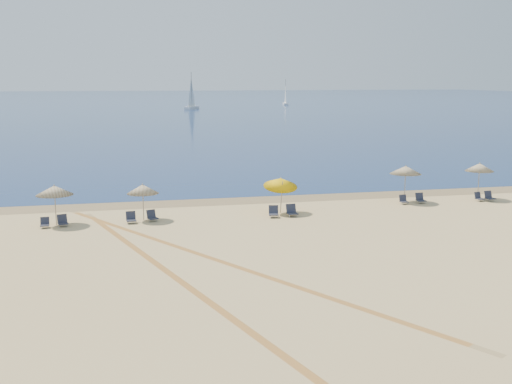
{
  "coord_description": "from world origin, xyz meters",
  "views": [
    {
      "loc": [
        -8.05,
        -17.39,
        8.39
      ],
      "look_at": [
        0.0,
        20.0,
        1.3
      ],
      "focal_mm": 42.98,
      "sensor_mm": 36.0,
      "label": 1
    }
  ],
  "objects_px": {
    "umbrella_2": "(143,189)",
    "umbrella_4": "(406,170)",
    "chair_1": "(45,223)",
    "umbrella_1": "(54,190)",
    "chair_5": "(274,212)",
    "chair_7": "(404,200)",
    "umbrella_5": "(480,167)",
    "sailboat_0": "(192,98)",
    "chair_10": "(489,197)",
    "chair_4": "(152,216)",
    "sailboat_1": "(285,97)",
    "umbrella_3": "(281,182)",
    "chair_3": "(131,218)",
    "chair_2": "(63,221)",
    "chair_6": "(292,211)",
    "chair_9": "(479,197)",
    "chair_8": "(420,199)"
  },
  "relations": [
    {
      "from": "chair_1",
      "to": "umbrella_1",
      "type": "bearing_deg",
      "value": 41.46
    },
    {
      "from": "chair_3",
      "to": "sailboat_1",
      "type": "height_order",
      "value": "sailboat_1"
    },
    {
      "from": "umbrella_1",
      "to": "chair_3",
      "type": "bearing_deg",
      "value": -5.67
    },
    {
      "from": "chair_5",
      "to": "chair_7",
      "type": "relative_size",
      "value": 1.28
    },
    {
      "from": "sailboat_1",
      "to": "umbrella_3",
      "type": "bearing_deg",
      "value": -95.56
    },
    {
      "from": "umbrella_5",
      "to": "chair_10",
      "type": "height_order",
      "value": "umbrella_5"
    },
    {
      "from": "chair_4",
      "to": "chair_6",
      "type": "relative_size",
      "value": 1.05
    },
    {
      "from": "chair_1",
      "to": "sailboat_0",
      "type": "xyz_separation_m",
      "value": [
        23.31,
        136.08,
        2.81
      ]
    },
    {
      "from": "chair_3",
      "to": "umbrella_4",
      "type": "bearing_deg",
      "value": 2.58
    },
    {
      "from": "chair_9",
      "to": "sailboat_0",
      "type": "xyz_separation_m",
      "value": [
        -5.34,
        134.27,
        2.8
      ]
    },
    {
      "from": "umbrella_4",
      "to": "chair_3",
      "type": "xyz_separation_m",
      "value": [
        -18.56,
        -2.41,
        -1.94
      ]
    },
    {
      "from": "chair_3",
      "to": "chair_10",
      "type": "relative_size",
      "value": 0.98
    },
    {
      "from": "umbrella_5",
      "to": "chair_6",
      "type": "bearing_deg",
      "value": -170.03
    },
    {
      "from": "umbrella_4",
      "to": "umbrella_1",
      "type": "bearing_deg",
      "value": -175.04
    },
    {
      "from": "umbrella_5",
      "to": "chair_3",
      "type": "height_order",
      "value": "umbrella_5"
    },
    {
      "from": "chair_6",
      "to": "sailboat_0",
      "type": "distance_m",
      "value": 136.49
    },
    {
      "from": "chair_2",
      "to": "chair_8",
      "type": "xyz_separation_m",
      "value": [
        23.37,
        1.85,
        0.0
      ]
    },
    {
      "from": "umbrella_4",
      "to": "chair_2",
      "type": "relative_size",
      "value": 3.39
    },
    {
      "from": "umbrella_5",
      "to": "sailboat_1",
      "type": "distance_m",
      "value": 159.15
    },
    {
      "from": "chair_10",
      "to": "umbrella_3",
      "type": "bearing_deg",
      "value": 176.54
    },
    {
      "from": "umbrella_1",
      "to": "umbrella_3",
      "type": "bearing_deg",
      "value": 1.42
    },
    {
      "from": "umbrella_1",
      "to": "chair_2",
      "type": "height_order",
      "value": "umbrella_1"
    },
    {
      "from": "chair_10",
      "to": "sailboat_1",
      "type": "bearing_deg",
      "value": 73.76
    },
    {
      "from": "chair_7",
      "to": "chair_4",
      "type": "bearing_deg",
      "value": -175.74
    },
    {
      "from": "umbrella_5",
      "to": "chair_5",
      "type": "distance_m",
      "value": 15.82
    },
    {
      "from": "chair_2",
      "to": "chair_5",
      "type": "bearing_deg",
      "value": -15.19
    },
    {
      "from": "chair_5",
      "to": "umbrella_3",
      "type": "bearing_deg",
      "value": 66.01
    },
    {
      "from": "umbrella_4",
      "to": "umbrella_5",
      "type": "relative_size",
      "value": 0.99
    },
    {
      "from": "umbrella_2",
      "to": "chair_5",
      "type": "xyz_separation_m",
      "value": [
        7.85,
        -0.85,
        -1.59
      ]
    },
    {
      "from": "chair_8",
      "to": "umbrella_5",
      "type": "bearing_deg",
      "value": 2.79
    },
    {
      "from": "chair_8",
      "to": "chair_4",
      "type": "bearing_deg",
      "value": -176.95
    },
    {
      "from": "chair_8",
      "to": "chair_9",
      "type": "xyz_separation_m",
      "value": [
        4.32,
        -0.22,
        -0.03
      ]
    },
    {
      "from": "umbrella_4",
      "to": "umbrella_5",
      "type": "bearing_deg",
      "value": -1.26
    },
    {
      "from": "umbrella_4",
      "to": "chair_5",
      "type": "distance_m",
      "value": 10.48
    },
    {
      "from": "umbrella_2",
      "to": "umbrella_4",
      "type": "relative_size",
      "value": 0.87
    },
    {
      "from": "chair_2",
      "to": "umbrella_1",
      "type": "bearing_deg",
      "value": 121.85
    },
    {
      "from": "sailboat_0",
      "to": "chair_4",
      "type": "bearing_deg",
      "value": -68.75
    },
    {
      "from": "chair_1",
      "to": "umbrella_3",
      "type": "bearing_deg",
      "value": 0.66
    },
    {
      "from": "sailboat_0",
      "to": "chair_2",
      "type": "bearing_deg",
      "value": -70.85
    },
    {
      "from": "chair_2",
      "to": "chair_4",
      "type": "height_order",
      "value": "chair_2"
    },
    {
      "from": "umbrella_1",
      "to": "umbrella_4",
      "type": "xyz_separation_m",
      "value": [
        22.83,
        1.98,
        0.19
      ]
    },
    {
      "from": "chair_1",
      "to": "chair_3",
      "type": "xyz_separation_m",
      "value": [
        4.84,
        0.14,
        0.04
      ]
    },
    {
      "from": "umbrella_1",
      "to": "umbrella_2",
      "type": "bearing_deg",
      "value": 2.17
    },
    {
      "from": "chair_6",
      "to": "chair_9",
      "type": "xyz_separation_m",
      "value": [
        14.05,
        1.91,
        -0.06
      ]
    },
    {
      "from": "chair_5",
      "to": "sailboat_0",
      "type": "distance_m",
      "value": 136.57
    },
    {
      "from": "sailboat_1",
      "to": "chair_1",
      "type": "bearing_deg",
      "value": -100.12
    },
    {
      "from": "chair_1",
      "to": "chair_9",
      "type": "relative_size",
      "value": 0.86
    },
    {
      "from": "chair_3",
      "to": "chair_8",
      "type": "relative_size",
      "value": 1.03
    },
    {
      "from": "chair_1",
      "to": "chair_5",
      "type": "relative_size",
      "value": 0.77
    },
    {
      "from": "umbrella_1",
      "to": "sailboat_1",
      "type": "height_order",
      "value": "sailboat_1"
    }
  ]
}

